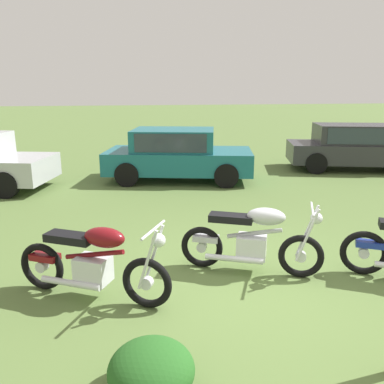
{
  "coord_description": "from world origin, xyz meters",
  "views": [
    {
      "loc": [
        -1.72,
        -4.59,
        2.51
      ],
      "look_at": [
        -0.53,
        1.5,
        0.9
      ],
      "focal_mm": 37.27,
      "sensor_mm": 36.0,
      "label": 1
    }
  ],
  "objects": [
    {
      "name": "car_charcoal",
      "position": [
        5.76,
        6.72,
        0.8
      ],
      "size": [
        4.54,
        2.84,
        1.43
      ],
      "rotation": [
        0.0,
        0.0,
        -0.29
      ],
      "color": "#2D2D33",
      "rests_on": "ground"
    },
    {
      "name": "motorcycle_silver",
      "position": [
        0.09,
        0.32,
        0.48
      ],
      "size": [
        1.84,
        1.09,
        1.02
      ],
      "rotation": [
        0.0,
        0.0,
        -0.43
      ],
      "color": "black",
      "rests_on": "ground"
    },
    {
      "name": "car_teal",
      "position": [
        -0.02,
        6.34,
        0.8
      ],
      "size": [
        4.34,
        2.77,
        1.43
      ],
      "rotation": [
        0.0,
        0.0,
        -0.25
      ],
      "color": "#19606B",
      "rests_on": "ground"
    },
    {
      "name": "shrub_low",
      "position": [
        -1.51,
        -1.72,
        0.22
      ],
      "size": [
        0.74,
        0.75,
        0.44
      ],
      "color": "#23591E",
      "rests_on": "ground"
    },
    {
      "name": "ground_plane",
      "position": [
        0.0,
        0.0,
        0.0
      ],
      "size": [
        120.0,
        120.0,
        0.0
      ],
      "primitive_type": "plane",
      "color": "#567038"
    },
    {
      "name": "motorcycle_maroon",
      "position": [
        -2.04,
        -0.0,
        0.48
      ],
      "size": [
        1.87,
        1.23,
        1.02
      ],
      "rotation": [
        0.0,
        0.0,
        -0.5
      ],
      "color": "black",
      "rests_on": "ground"
    }
  ]
}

